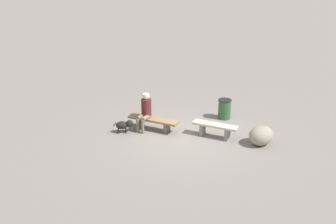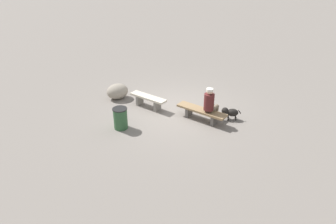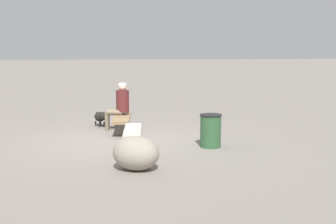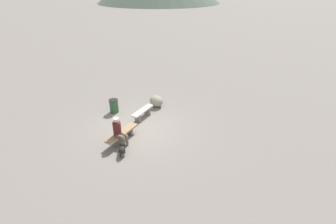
# 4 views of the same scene
# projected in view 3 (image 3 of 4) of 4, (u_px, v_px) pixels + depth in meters

# --- Properties ---
(ground) EXTENTS (210.00, 210.00, 0.06)m
(ground) POSITION_uv_depth(u_px,v_px,m) (116.00, 142.00, 10.14)
(ground) COLOR gray
(bench_left) EXTENTS (1.57, 0.55, 0.48)m
(bench_left) POSITION_uv_depth(u_px,v_px,m) (133.00, 135.00, 9.14)
(bench_left) COLOR gray
(bench_left) RESTS_ON ground
(bench_right) EXTENTS (1.90, 0.65, 0.43)m
(bench_right) POSITION_uv_depth(u_px,v_px,m) (122.00, 120.00, 11.25)
(bench_right) COLOR #605B56
(bench_right) RESTS_ON ground
(seated_person) EXTENTS (0.42, 0.67, 1.31)m
(seated_person) POSITION_uv_depth(u_px,v_px,m) (120.00, 103.00, 11.47)
(seated_person) COLOR #511E1E
(seated_person) RESTS_ON ground
(dog) EXTENTS (0.66, 0.44, 0.46)m
(dog) POSITION_uv_depth(u_px,v_px,m) (101.00, 117.00, 12.02)
(dog) COLOR black
(dog) RESTS_ON ground
(trash_bin) EXTENTS (0.50, 0.50, 0.75)m
(trash_bin) POSITION_uv_depth(u_px,v_px,m) (211.00, 131.00, 9.45)
(trash_bin) COLOR #2D5633
(trash_bin) RESTS_ON ground
(boulder) EXTENTS (1.07, 1.12, 0.63)m
(boulder) POSITION_uv_depth(u_px,v_px,m) (136.00, 153.00, 7.63)
(boulder) COLOR gray
(boulder) RESTS_ON ground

